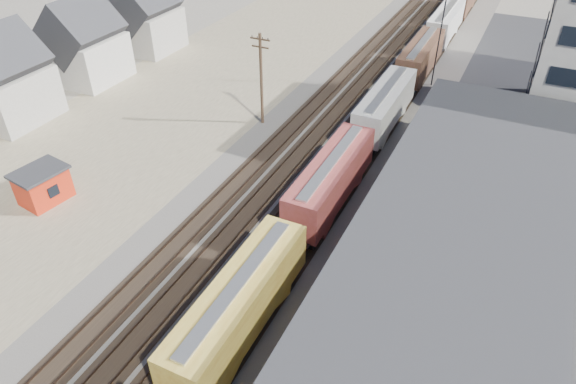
% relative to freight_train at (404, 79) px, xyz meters
% --- Properties ---
extents(ballast_bed, '(18.00, 200.00, 0.06)m').
position_rel_freight_train_xyz_m(ballast_bed, '(-3.80, -3.99, -2.76)').
color(ballast_bed, '#4C4742').
rests_on(ballast_bed, ground).
extents(dirt_yard, '(24.00, 180.00, 0.03)m').
position_rel_freight_train_xyz_m(dirt_yard, '(-23.80, -13.99, -2.78)').
color(dirt_yard, '#70644D').
rests_on(dirt_yard, ground).
extents(asphalt_lot, '(26.00, 120.00, 0.04)m').
position_rel_freight_train_xyz_m(asphalt_lot, '(18.20, -18.99, -2.77)').
color(asphalt_lot, '#232326').
rests_on(asphalt_lot, ground).
extents(rail_tracks, '(11.40, 200.00, 0.24)m').
position_rel_freight_train_xyz_m(rail_tracks, '(-4.35, -3.99, -2.68)').
color(rail_tracks, black).
rests_on(rail_tracks, ground).
extents(freight_train, '(3.00, 119.74, 4.46)m').
position_rel_freight_train_xyz_m(freight_train, '(0.00, 0.00, 0.00)').
color(freight_train, black).
rests_on(freight_train, ground).
extents(warehouse, '(12.40, 40.40, 7.25)m').
position_rel_freight_train_xyz_m(warehouse, '(11.18, -28.99, 0.86)').
color(warehouse, tan).
rests_on(warehouse, ground).
extents(utility_pole_north, '(2.20, 0.32, 10.00)m').
position_rel_freight_train_xyz_m(utility_pole_north, '(-12.30, -11.99, 2.50)').
color(utility_pole_north, '#382619').
rests_on(utility_pole_north, ground).
extents(radio_mast, '(1.20, 0.16, 18.00)m').
position_rel_freight_train_xyz_m(radio_mast, '(2.20, 6.01, 6.33)').
color(radio_mast, black).
rests_on(radio_mast, ground).
extents(maintenance_shed, '(3.88, 4.68, 3.11)m').
position_rel_freight_train_xyz_m(maintenance_shed, '(-22.67, -32.77, -1.20)').
color(maintenance_shed, red).
rests_on(maintenance_shed, ground).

